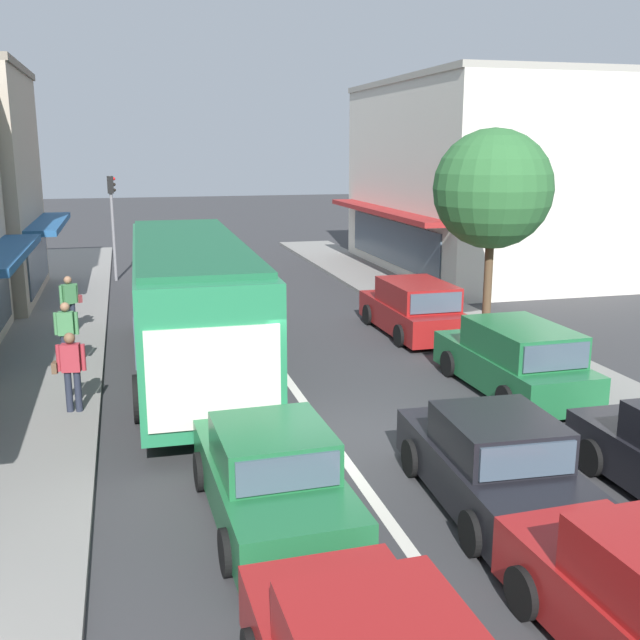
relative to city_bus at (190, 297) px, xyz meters
name	(u,v)px	position (x,y,z in m)	size (l,w,h in m)	color
ground_plane	(329,437)	(2.10, -4.68, -1.88)	(140.00, 140.00, 0.00)	#353538
lane_centre_line	(285,375)	(2.10, -0.68, -1.88)	(0.20, 28.00, 0.01)	silver
kerb_right	(483,337)	(8.30, 1.32, -1.82)	(2.80, 44.00, 0.12)	gray
building_right_far	(483,178)	(13.58, 12.26, 2.15)	(9.27, 12.80, 8.06)	silver
city_bus	(190,297)	(0.00, 0.00, 0.00)	(2.88, 10.90, 3.23)	#237A4C
sedan_behind_bus_mid	(495,465)	(3.79, -7.98, -1.22)	(2.05, 4.28, 1.47)	black
sedan_adjacent_lane_lead	(272,478)	(0.46, -7.56, -1.22)	(2.01, 4.26, 1.47)	#1E6638
parked_wagon_kerb_second	(515,360)	(6.77, -3.17, -1.14)	(1.99, 4.53, 1.58)	#1E6638
parked_wagon_kerb_third	(413,309)	(6.56, 2.35, -1.14)	(1.97, 4.51, 1.58)	maroon
traffic_light_downstreet	(112,210)	(-1.85, 13.72, 0.97)	(0.33, 0.24, 4.20)	gray
street_tree_right	(493,189)	(8.41, 1.43, 2.31)	(3.28, 3.28, 5.84)	brown
pedestrian_with_handbag_near	(70,300)	(-3.03, 4.50, -0.81)	(0.60, 0.51, 1.63)	#232838
pedestrian_browsing_midblock	(67,331)	(-2.87, 0.70, -0.81)	(0.57, 0.27, 1.63)	#232838
pedestrian_far_walker	(71,367)	(-2.60, -2.40, -0.81)	(0.66, 0.28, 1.63)	#232838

